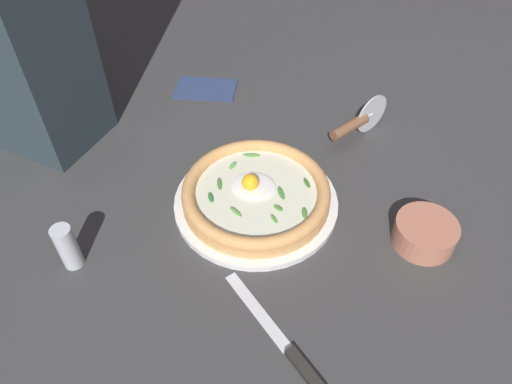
{
  "coord_description": "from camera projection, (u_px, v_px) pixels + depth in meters",
  "views": [
    {
      "loc": [
        0.12,
        -0.53,
        0.64
      ],
      "look_at": [
        -0.03,
        0.03,
        0.03
      ],
      "focal_mm": 33.42,
      "sensor_mm": 36.0,
      "label": 1
    }
  ],
  "objects": [
    {
      "name": "pizza_plate",
      "position": [
        256.0,
        202.0,
        0.86
      ],
      "size": [
        0.29,
        0.29,
        0.01
      ],
      "primitive_type": "cylinder",
      "color": "white",
      "rests_on": "ground"
    },
    {
      "name": "pizza_cutter",
      "position": [
        357.0,
        122.0,
        0.96
      ],
      "size": [
        0.1,
        0.13,
        0.08
      ],
      "color": "silver",
      "rests_on": "ground"
    },
    {
      "name": "pepper_shaker",
      "position": [
        67.0,
        247.0,
        0.74
      ],
      "size": [
        0.03,
        0.03,
        0.08
      ],
      "primitive_type": "cylinder",
      "color": "silver",
      "rests_on": "ground"
    },
    {
      "name": "side_bowl",
      "position": [
        425.0,
        233.0,
        0.79
      ],
      "size": [
        0.1,
        0.1,
        0.04
      ],
      "primitive_type": "cylinder",
      "color": "#B87058",
      "rests_on": "ground"
    },
    {
      "name": "folded_napkin",
      "position": [
        206.0,
        88.0,
        1.11
      ],
      "size": [
        0.15,
        0.11,
        0.01
      ],
      "primitive_type": "cube",
      "rotation": [
        0.0,
        0.0,
        3.29
      ],
      "color": "navy",
      "rests_on": "ground"
    },
    {
      "name": "ground_plane",
      "position": [
        267.0,
        225.0,
        0.85
      ],
      "size": [
        2.4,
        2.4,
        0.03
      ],
      "primitive_type": "cube",
      "color": "#393939",
      "rests_on": "ground"
    },
    {
      "name": "pizza",
      "position": [
        256.0,
        193.0,
        0.84
      ],
      "size": [
        0.26,
        0.26,
        0.05
      ],
      "color": "tan",
      "rests_on": "pizza_plate"
    },
    {
      "name": "table_knife",
      "position": [
        287.0,
        347.0,
        0.67
      ],
      "size": [
        0.18,
        0.16,
        0.01
      ],
      "color": "silver",
      "rests_on": "ground"
    }
  ]
}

